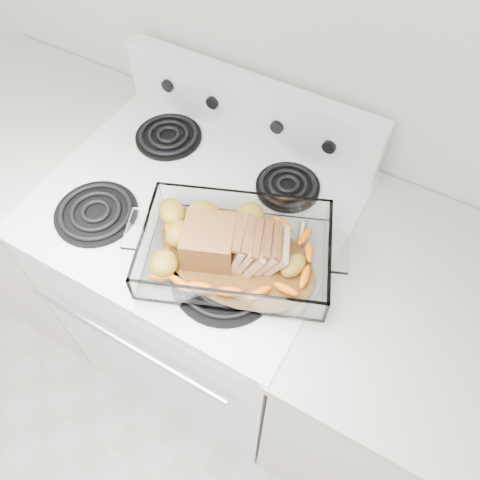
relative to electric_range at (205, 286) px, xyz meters
The scene contains 7 objects.
electric_range is the anchor object (origin of this frame).
counter_left 0.67m from the electric_range, behind, with size 0.58×0.68×0.93m.
counter_right 0.67m from the electric_range, ahead, with size 0.58×0.68×0.93m.
baking_dish 0.53m from the electric_range, 29.78° to the right, with size 0.42×0.28×0.08m.
pork_roast 0.55m from the electric_range, 33.20° to the right, with size 0.24×0.11×0.09m.
roast_vegetables 0.53m from the electric_range, 20.28° to the right, with size 0.38×0.21×0.05m.
wooden_spoon 0.58m from the electric_range, 14.70° to the right, with size 0.11×0.23×0.02m.
Camera 1 is at (0.49, 1.04, 1.87)m, focal length 35.00 mm.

